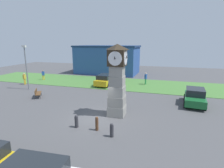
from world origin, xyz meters
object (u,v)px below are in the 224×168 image
(bench, at_px, (38,93))
(car_silver_hatch, at_px, (195,97))
(clock_tower, at_px, (117,81))
(pedestrian_near_bench, at_px, (146,78))
(bollard_mid_row, at_px, (97,123))
(pedestrian_crossing_lot, at_px, (24,78))
(car_far_lot, at_px, (106,80))
(street_lamp_near_road, at_px, (26,64))
(pedestrian_by_cars, at_px, (43,74))
(bollard_near_tower, at_px, (76,121))
(bollard_far_row, at_px, (112,130))

(bench, bearing_deg, car_silver_hatch, 8.45)
(clock_tower, xyz_separation_m, pedestrian_near_bench, (1.17, 11.62, -1.92))
(bollard_mid_row, relative_size, pedestrian_crossing_lot, 0.61)
(car_far_lot, xyz_separation_m, street_lamp_near_road, (-8.87, -5.02, 2.48))
(car_far_lot, distance_m, pedestrian_by_cars, 10.79)
(bollard_near_tower, height_order, car_silver_hatch, car_silver_hatch)
(clock_tower, xyz_separation_m, bollard_far_row, (0.59, -3.48, -2.45))
(bollard_far_row, relative_size, bench, 0.57)
(pedestrian_by_cars, bearing_deg, car_silver_hatch, -14.54)
(pedestrian_crossing_lot, bearing_deg, bollard_near_tower, -36.10)
(clock_tower, bearing_deg, pedestrian_by_cars, 145.80)
(bollard_near_tower, height_order, pedestrian_by_cars, pedestrian_by_cars)
(pedestrian_near_bench, relative_size, street_lamp_near_road, 0.31)
(clock_tower, bearing_deg, car_silver_hatch, 34.80)
(bollard_mid_row, bearing_deg, street_lamp_near_road, 148.39)
(car_far_lot, height_order, pedestrian_by_cars, pedestrian_by_cars)
(car_far_lot, height_order, street_lamp_near_road, street_lamp_near_road)
(clock_tower, bearing_deg, bench, 167.26)
(bollard_near_tower, height_order, bollard_far_row, bollard_near_tower)
(clock_tower, distance_m, bollard_mid_row, 3.87)
(bollard_near_tower, height_order, street_lamp_near_road, street_lamp_near_road)
(car_silver_hatch, bearing_deg, bollard_mid_row, -133.84)
(pedestrian_crossing_lot, distance_m, pedestrian_by_cars, 3.45)
(pedestrian_by_cars, xyz_separation_m, street_lamp_near_road, (1.91, -5.49, 2.37))
(bollard_mid_row, bearing_deg, pedestrian_near_bench, 82.92)
(car_far_lot, bearing_deg, street_lamp_near_road, -150.48)
(bench, height_order, pedestrian_crossing_lot, pedestrian_crossing_lot)
(bollard_mid_row, bearing_deg, pedestrian_by_cars, 137.54)
(bollard_mid_row, height_order, pedestrian_near_bench, pedestrian_near_bench)
(bollard_far_row, height_order, bench, bollard_far_row)
(street_lamp_near_road, bearing_deg, pedestrian_near_bench, 25.76)
(car_silver_hatch, height_order, pedestrian_near_bench, pedestrian_near_bench)
(bollard_far_row, bearing_deg, street_lamp_near_road, 149.08)
(car_silver_hatch, xyz_separation_m, bench, (-16.26, -2.42, -0.26))
(pedestrian_crossing_lot, bearing_deg, clock_tower, -23.59)
(bollard_mid_row, bearing_deg, pedestrian_crossing_lot, 146.86)
(bollard_far_row, bearing_deg, car_silver_hatch, 53.28)
(bollard_near_tower, bearing_deg, pedestrian_crossing_lot, 143.90)
(pedestrian_near_bench, height_order, pedestrian_by_cars, pedestrian_near_bench)
(car_silver_hatch, distance_m, pedestrian_crossing_lot, 22.30)
(bollard_near_tower, relative_size, pedestrian_by_cars, 0.59)
(bollard_near_tower, bearing_deg, bench, 145.41)
(pedestrian_near_bench, bearing_deg, clock_tower, -95.76)
(bollard_far_row, distance_m, car_silver_hatch, 10.08)
(car_silver_hatch, bearing_deg, street_lamp_near_road, 179.63)
(car_far_lot, relative_size, bench, 2.83)
(clock_tower, distance_m, car_far_lot, 10.84)
(car_far_lot, height_order, bench, car_far_lot)
(bollard_far_row, relative_size, pedestrian_crossing_lot, 0.57)
(bollard_mid_row, distance_m, street_lamp_near_road, 14.90)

